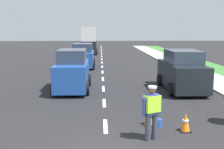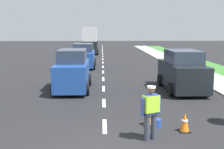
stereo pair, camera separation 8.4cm
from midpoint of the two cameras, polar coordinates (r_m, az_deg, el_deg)
ground_plane at (r=27.56m, az=-1.84°, el=2.57°), size 96.00×96.00×0.00m
sidewalk_right at (r=18.23m, az=21.62°, el=-1.71°), size 2.40×72.00×0.14m
lane_center_line at (r=31.74m, az=-1.88°, el=3.50°), size 0.14×46.40×0.01m
road_worker at (r=8.37m, az=8.46°, el=-7.33°), size 0.68×0.55×1.67m
traffic_cone_near at (r=9.77m, az=7.73°, el=-8.61°), size 0.36×0.36×0.64m
traffic_cone_far at (r=9.42m, az=15.13°, el=-9.55°), size 0.36×0.36×0.64m
delivery_truck at (r=36.31m, az=-4.50°, el=6.78°), size 2.16×4.60×3.54m
car_parked_curbside at (r=15.35m, az=14.54°, el=0.55°), size 2.05×4.24×2.20m
car_oncoming_second at (r=23.79m, az=-5.86°, el=3.76°), size 2.08×4.01×2.08m
car_oncoming_lead at (r=15.11m, az=-8.02°, el=0.64°), size 1.90×3.95×2.22m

